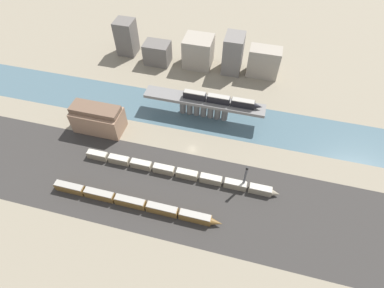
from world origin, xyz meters
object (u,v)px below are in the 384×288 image
(train_on_bridge, at_px, (221,100))
(signal_tower, at_px, (245,178))
(train_yard_near, at_px, (134,203))
(train_yard_mid, at_px, (178,172))
(warehouse_building, at_px, (98,119))

(train_on_bridge, relative_size, signal_tower, 2.68)
(signal_tower, bearing_deg, train_on_bridge, 114.50)
(train_yard_near, distance_m, signal_tower, 45.89)
(train_yard_near, relative_size, train_yard_mid, 0.82)
(train_on_bridge, distance_m, train_yard_mid, 41.55)
(train_yard_mid, relative_size, signal_tower, 5.99)
(train_yard_near, xyz_separation_m, warehouse_building, (-31.63, 36.10, 4.56))
(warehouse_building, height_order, signal_tower, signal_tower)
(train_on_bridge, bearing_deg, signal_tower, -65.50)
(train_on_bridge, height_order, train_yard_near, train_on_bridge)
(train_yard_near, height_order, signal_tower, signal_tower)
(train_yard_mid, distance_m, warehouse_building, 48.31)
(warehouse_building, relative_size, signal_tower, 1.65)
(train_yard_near, xyz_separation_m, train_yard_mid, (13.19, 18.72, -0.28))
(train_on_bridge, xyz_separation_m, train_yard_mid, (-10.77, -38.69, -10.68))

